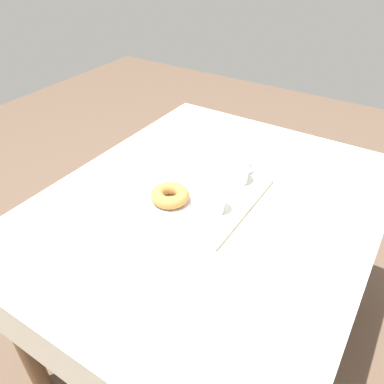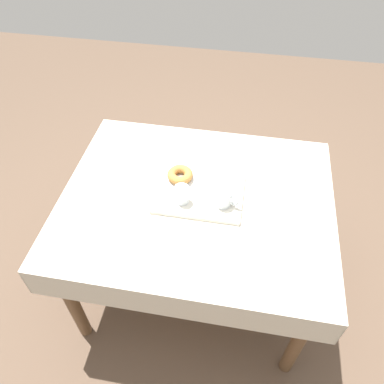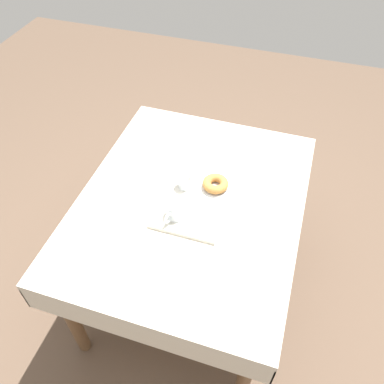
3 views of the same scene
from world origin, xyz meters
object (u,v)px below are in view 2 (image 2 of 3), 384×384
Objects in this scene: tea_mug_left at (223,198)px; sugar_donut_left at (180,175)px; dining_table at (196,211)px; water_glass_near at (182,195)px; donut_plate_left at (180,178)px; serving_tray at (199,193)px.

sugar_donut_left is (0.22, -0.12, -0.01)m from tea_mug_left.
dining_table is at bearing 136.30° from sugar_donut_left.
dining_table is 10.33× the size of sugar_donut_left.
water_glass_near is 0.15m from donut_plate_left.
sugar_donut_left is (0.11, -0.07, 0.04)m from serving_tray.
serving_tray is 3.33× the size of sugar_donut_left.
sugar_donut_left reaches higher than serving_tray.
donut_plate_left reaches higher than serving_tray.
tea_mug_left reaches higher than dining_table.
water_glass_near is (0.07, 0.07, 0.05)m from serving_tray.
water_glass_near is at bearing 104.44° from sugar_donut_left.
water_glass_near reaches higher than donut_plate_left.
dining_table is at bearing 136.30° from donut_plate_left.
water_glass_near is 0.15m from sugar_donut_left.
serving_tray reaches higher than dining_table.
dining_table is at bearing 68.33° from serving_tray.
sugar_donut_left is at bearing 90.00° from donut_plate_left.
tea_mug_left is 0.94× the size of donut_plate_left.
donut_plate_left is at bearing -90.00° from sugar_donut_left.
serving_tray is 0.11m from water_glass_near.
tea_mug_left is 0.19m from water_glass_near.
tea_mug_left is at bearing 155.84° from serving_tray.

